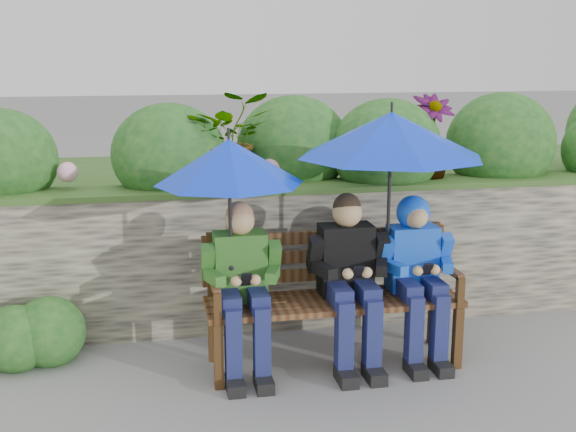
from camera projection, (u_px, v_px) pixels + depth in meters
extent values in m
plane|color=gray|center=(291.00, 364.00, 4.62)|extent=(60.00, 60.00, 0.00)
cube|color=#4A463E|center=(271.00, 257.00, 5.23)|extent=(8.00, 0.40, 1.00)
cube|color=#30591B|center=(270.00, 188.00, 5.11)|extent=(8.00, 0.42, 0.04)
cube|color=#30591B|center=(248.00, 222.00, 6.38)|extent=(8.00, 2.00, 0.96)
ellipsoid|color=#184B1D|center=(0.00, 159.00, 4.94)|extent=(0.78, 0.62, 0.70)
ellipsoid|color=#184B1D|center=(169.00, 155.00, 5.09)|extent=(0.81, 0.65, 0.73)
ellipsoid|color=#184B1D|center=(293.00, 146.00, 5.43)|extent=(0.85, 0.68, 0.77)
ellipsoid|color=#184B1D|center=(387.00, 149.00, 5.33)|extent=(0.83, 0.67, 0.75)
ellipsoid|color=#184B1D|center=(501.00, 143.00, 5.60)|extent=(0.87, 0.70, 0.78)
sphere|color=#F2A4BF|center=(68.00, 172.00, 4.92)|extent=(0.14, 0.14, 0.14)
sphere|color=#F2A4BF|center=(272.00, 166.00, 5.18)|extent=(0.14, 0.14, 0.14)
imported|color=#184B1D|center=(230.00, 138.00, 5.08)|extent=(0.59, 0.51, 0.66)
imported|color=#184B1D|center=(430.00, 136.00, 5.36)|extent=(0.35, 0.35, 0.62)
sphere|color=#184B1D|center=(49.00, 332.00, 4.63)|extent=(0.46, 0.46, 0.46)
sphere|color=#184B1D|center=(15.00, 339.00, 4.55)|extent=(0.43, 0.43, 0.43)
cube|color=#422A13|center=(219.00, 357.00, 4.24)|extent=(0.05, 0.05, 0.40)
cube|color=#422A13|center=(212.00, 331.00, 4.62)|extent=(0.05, 0.05, 0.40)
cube|color=#422A13|center=(457.00, 338.00, 4.52)|extent=(0.05, 0.05, 0.40)
cube|color=#422A13|center=(433.00, 315.00, 4.90)|extent=(0.05, 0.05, 0.40)
cube|color=#482812|center=(341.00, 311.00, 4.36)|extent=(1.61, 0.09, 0.04)
cube|color=#482812|center=(336.00, 305.00, 4.47)|extent=(1.61, 0.09, 0.04)
cube|color=#482812|center=(332.00, 299.00, 4.58)|extent=(1.61, 0.09, 0.04)
cube|color=#482812|center=(327.00, 293.00, 4.69)|extent=(1.61, 0.09, 0.04)
cube|color=#422A13|center=(211.00, 267.00, 4.55)|extent=(0.04, 0.04, 0.45)
cube|color=#482812|center=(214.00, 282.00, 4.34)|extent=(0.04, 0.42, 0.04)
cube|color=#422A13|center=(217.00, 309.00, 4.17)|extent=(0.04, 0.04, 0.20)
cube|color=#422A13|center=(435.00, 255.00, 4.83)|extent=(0.04, 0.04, 0.45)
cube|color=#482812|center=(448.00, 268.00, 4.62)|extent=(0.04, 0.42, 0.04)
cube|color=#422A13|center=(460.00, 293.00, 4.45)|extent=(0.04, 0.04, 0.20)
cube|color=#482812|center=(325.00, 274.00, 4.71)|extent=(1.61, 0.03, 0.08)
cube|color=#482812|center=(326.00, 255.00, 4.69)|extent=(1.61, 0.03, 0.08)
cube|color=#482812|center=(326.00, 237.00, 4.66)|extent=(1.61, 0.03, 0.08)
cube|color=#276224|center=(240.00, 267.00, 4.46)|extent=(0.32, 0.19, 0.43)
sphere|color=tan|center=(240.00, 221.00, 4.37)|extent=(0.18, 0.18, 0.18)
sphere|color=#B37F53|center=(240.00, 215.00, 4.38)|extent=(0.17, 0.17, 0.17)
cube|color=navy|center=(230.00, 300.00, 4.33)|extent=(0.11, 0.30, 0.11)
cube|color=navy|center=(233.00, 348.00, 4.24)|extent=(0.09, 0.10, 0.49)
cube|color=black|center=(235.00, 385.00, 4.24)|extent=(0.10, 0.21, 0.08)
cube|color=navy|center=(258.00, 298.00, 4.37)|extent=(0.11, 0.30, 0.11)
cube|color=navy|center=(262.00, 346.00, 4.28)|extent=(0.09, 0.10, 0.49)
cube|color=black|center=(264.00, 383.00, 4.27)|extent=(0.10, 0.21, 0.08)
cube|color=#276224|center=(208.00, 262.00, 4.36)|extent=(0.08, 0.17, 0.24)
cube|color=#276224|center=(215.00, 278.00, 4.27)|extent=(0.12, 0.20, 0.07)
sphere|color=tan|center=(236.00, 281.00, 4.21)|extent=(0.07, 0.07, 0.07)
cube|color=#276224|center=(274.00, 258.00, 4.44)|extent=(0.08, 0.17, 0.24)
cube|color=#276224|center=(273.00, 275.00, 4.33)|extent=(0.12, 0.20, 0.07)
sphere|color=tan|center=(255.00, 280.00, 4.23)|extent=(0.07, 0.07, 0.07)
cube|color=black|center=(246.00, 280.00, 4.21)|extent=(0.06, 0.07, 0.09)
cube|color=black|center=(346.00, 259.00, 4.58)|extent=(0.33, 0.20, 0.45)
sphere|color=tan|center=(347.00, 212.00, 4.49)|extent=(0.19, 0.19, 0.19)
sphere|color=black|center=(347.00, 207.00, 4.50)|extent=(0.18, 0.18, 0.18)
cube|color=navy|center=(338.00, 293.00, 4.45)|extent=(0.12, 0.31, 0.12)
cube|color=navy|center=(344.00, 340.00, 4.36)|extent=(0.10, 0.11, 0.50)
cube|color=black|center=(346.00, 377.00, 4.35)|extent=(0.11, 0.22, 0.08)
cube|color=navy|center=(366.00, 291.00, 4.49)|extent=(0.12, 0.31, 0.12)
cube|color=navy|center=(372.00, 338.00, 4.39)|extent=(0.10, 0.11, 0.50)
cube|color=black|center=(374.00, 374.00, 4.38)|extent=(0.11, 0.22, 0.08)
cube|color=black|center=(315.00, 254.00, 4.48)|extent=(0.08, 0.18, 0.25)
cube|color=black|center=(324.00, 271.00, 4.38)|extent=(0.13, 0.21, 0.07)
sphere|color=tan|center=(348.00, 274.00, 4.32)|extent=(0.07, 0.07, 0.07)
cube|color=black|center=(380.00, 251.00, 4.56)|extent=(0.08, 0.18, 0.25)
cube|color=black|center=(382.00, 267.00, 4.45)|extent=(0.13, 0.21, 0.07)
sphere|color=tan|center=(367.00, 273.00, 4.34)|extent=(0.07, 0.07, 0.07)
cube|color=black|center=(358.00, 272.00, 4.32)|extent=(0.06, 0.07, 0.09)
cube|color=#0040D8|center=(412.00, 258.00, 4.67)|extent=(0.31, 0.18, 0.42)
sphere|color=tan|center=(415.00, 215.00, 4.59)|extent=(0.17, 0.17, 0.17)
sphere|color=#0040D8|center=(413.00, 212.00, 4.61)|extent=(0.22, 0.22, 0.22)
sphere|color=tan|center=(417.00, 218.00, 4.55)|extent=(0.13, 0.13, 0.13)
cube|color=navy|center=(407.00, 289.00, 4.55)|extent=(0.11, 0.29, 0.11)
cube|color=navy|center=(414.00, 334.00, 4.46)|extent=(0.09, 0.10, 0.49)
cube|color=black|center=(416.00, 369.00, 4.46)|extent=(0.10, 0.20, 0.07)
cube|color=navy|center=(432.00, 287.00, 4.58)|extent=(0.11, 0.29, 0.11)
cube|color=navy|center=(439.00, 332.00, 4.49)|extent=(0.09, 0.10, 0.49)
cube|color=black|center=(441.00, 367.00, 4.49)|extent=(0.10, 0.20, 0.07)
cube|color=#0040D8|center=(385.00, 253.00, 4.58)|extent=(0.07, 0.17, 0.24)
cube|color=#0040D8|center=(396.00, 268.00, 4.48)|extent=(0.12, 0.19, 0.06)
sphere|color=tan|center=(418.00, 271.00, 4.42)|extent=(0.06, 0.06, 0.06)
cube|color=#0040D8|center=(444.00, 250.00, 4.65)|extent=(0.07, 0.17, 0.24)
cube|color=#0040D8|center=(447.00, 265.00, 4.54)|extent=(0.12, 0.19, 0.06)
sphere|color=tan|center=(435.00, 270.00, 4.44)|extent=(0.06, 0.06, 0.06)
cube|color=black|center=(427.00, 269.00, 4.42)|extent=(0.06, 0.07, 0.09)
cone|color=#0831EF|center=(229.00, 162.00, 4.22)|extent=(0.89, 0.89, 0.26)
cylinder|color=black|center=(229.00, 134.00, 4.18)|extent=(0.02, 0.02, 0.06)
cylinder|color=black|center=(230.00, 215.00, 4.29)|extent=(0.02, 0.02, 0.65)
sphere|color=black|center=(231.00, 267.00, 4.36)|extent=(0.04, 0.04, 0.04)
cone|color=#0831EF|center=(391.00, 135.00, 4.42)|extent=(1.18, 1.18, 0.28)
cylinder|color=black|center=(392.00, 107.00, 4.39)|extent=(0.02, 0.02, 0.06)
cylinder|color=black|center=(389.00, 195.00, 4.51)|extent=(0.02, 0.02, 0.76)
sphere|color=black|center=(387.00, 253.00, 4.59)|extent=(0.04, 0.04, 0.04)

